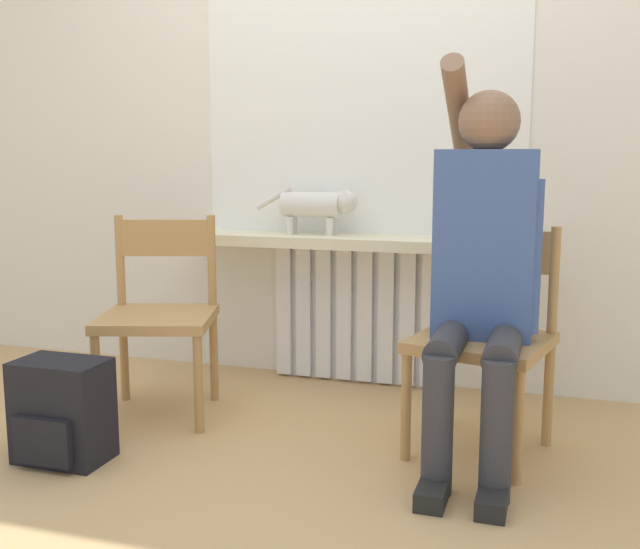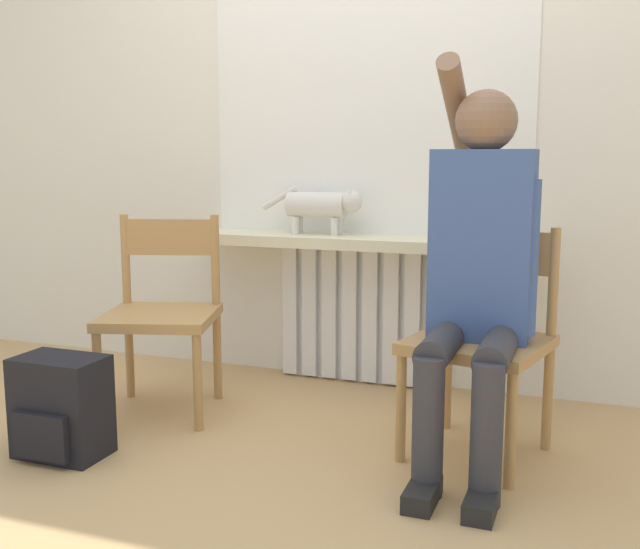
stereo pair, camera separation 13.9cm
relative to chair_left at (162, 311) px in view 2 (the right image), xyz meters
The scene contains 10 objects.
ground_plane 0.92m from the chair_left, 35.97° to the right, with size 12.00×12.00×0.00m, color tan.
wall_with_window 1.36m from the chair_left, 48.87° to the left, with size 7.00×0.06×2.70m.
radiator 0.95m from the chair_left, 45.75° to the left, with size 0.80×0.08×0.65m.
windowsill 0.91m from the chair_left, 41.39° to the left, with size 1.57×0.29×0.05m.
window_glass 1.32m from the chair_left, 47.51° to the left, with size 1.51×0.01×1.22m.
chair_left is the anchor object (origin of this frame).
chair_right 1.31m from the chair_left, ahead, with size 0.53×0.53×0.81m.
person 1.34m from the chair_left, ahead, with size 0.36×0.95×1.40m.
cat 0.87m from the chair_left, 50.38° to the left, with size 0.49×0.11×0.23m.
backpack 0.61m from the chair_left, 97.70° to the right, with size 0.31×0.23×0.36m.
Camera 2 is at (1.02, -2.14, 1.06)m, focal length 42.00 mm.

